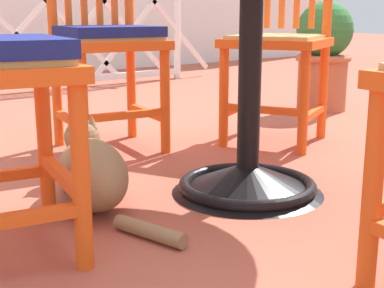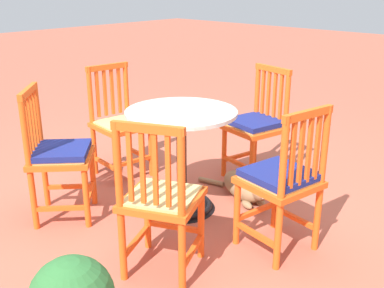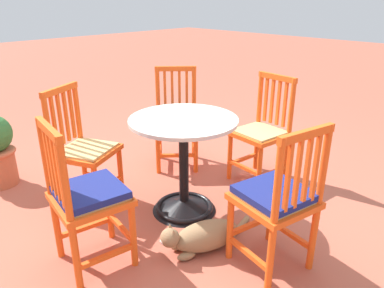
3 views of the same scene
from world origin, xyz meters
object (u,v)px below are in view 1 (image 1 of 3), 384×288
Objects in this scene: orange_chair_facing_out at (279,42)px; tabby_cat at (91,170)px; cafe_table at (249,104)px; terracotta_planter at (324,53)px; orange_chair_near_fence at (106,40)px.

tabby_cat is (-1.03, -0.20, -0.34)m from orange_chair_facing_out.
terracotta_planter is at bearing 30.19° from cafe_table.
orange_chair_near_fence is 1.47× the size of terracotta_planter.
orange_chair_near_fence reaches higher than tabby_cat.
tabby_cat is (-0.39, -0.55, -0.35)m from orange_chair_near_fence.
cafe_table reaches higher than tabby_cat.
terracotta_planter is at bearing 17.47° from tabby_cat.
orange_chair_facing_out is 1.11m from tabby_cat.
orange_chair_facing_out is 1.47× the size of terracotta_planter.
orange_chair_facing_out reaches higher than terracotta_planter.
orange_chair_facing_out is at bearing -154.72° from terracotta_planter.
cafe_table is 0.81m from orange_chair_near_fence.
orange_chair_near_fence is (-0.65, 0.35, 0.01)m from orange_chair_facing_out.
tabby_cat is at bearing 149.23° from cafe_table.
tabby_cat is (-0.42, 0.25, -0.19)m from cafe_table.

